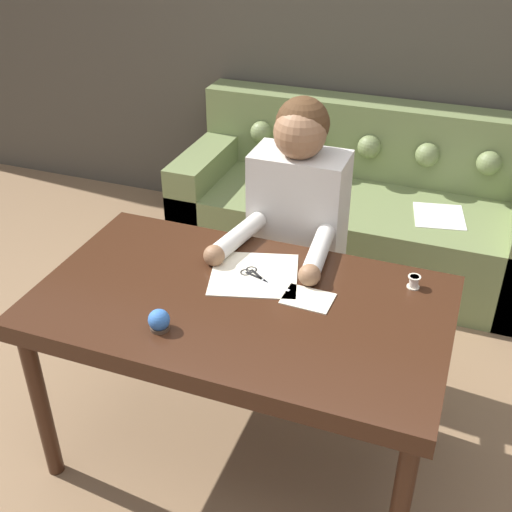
% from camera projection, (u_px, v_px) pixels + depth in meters
% --- Properties ---
extents(ground_plane, '(16.00, 16.00, 0.00)m').
position_uv_depth(ground_plane, '(252.00, 453.00, 2.57)').
color(ground_plane, '#846647').
extents(wall_back, '(8.00, 0.06, 2.60)m').
position_uv_depth(wall_back, '(383.00, 15.00, 3.47)').
color(wall_back, '#474238').
rests_on(wall_back, ground_plane).
extents(dining_table, '(1.41, 0.82, 0.75)m').
position_uv_depth(dining_table, '(241.00, 316.00, 2.23)').
color(dining_table, '#381E11').
rests_on(dining_table, ground_plane).
extents(couch, '(2.00, 0.83, 0.87)m').
position_uv_depth(couch, '(359.00, 211.00, 3.66)').
color(couch, olive).
rests_on(couch, ground_plane).
extents(person, '(0.45, 0.61, 1.27)m').
position_uv_depth(person, '(296.00, 243.00, 2.70)').
color(person, '#33281E').
rests_on(person, ground_plane).
extents(pattern_paper_main, '(0.38, 0.36, 0.00)m').
position_uv_depth(pattern_paper_main, '(254.00, 274.00, 2.31)').
color(pattern_paper_main, beige).
rests_on(pattern_paper_main, dining_table).
extents(pattern_paper_offcut, '(0.17, 0.13, 0.00)m').
position_uv_depth(pattern_paper_offcut, '(308.00, 299.00, 2.18)').
color(pattern_paper_offcut, beige).
rests_on(pattern_paper_offcut, dining_table).
extents(scissors, '(0.21, 0.14, 0.01)m').
position_uv_depth(scissors, '(257.00, 276.00, 2.29)').
color(scissors, silver).
rests_on(scissors, dining_table).
extents(thread_spool, '(0.04, 0.04, 0.05)m').
position_uv_depth(thread_spool, '(414.00, 282.00, 2.23)').
color(thread_spool, beige).
rests_on(thread_spool, dining_table).
extents(pin_cushion, '(0.07, 0.07, 0.07)m').
position_uv_depth(pin_cushion, '(159.00, 321.00, 2.03)').
color(pin_cushion, '#4C3828').
rests_on(pin_cushion, dining_table).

